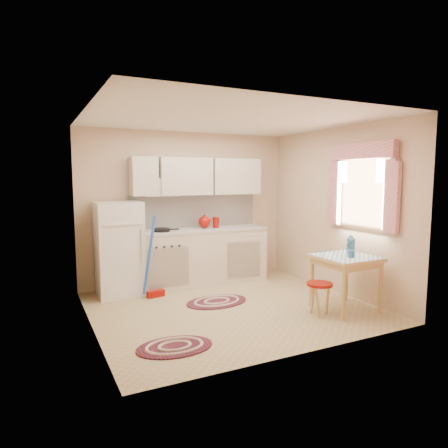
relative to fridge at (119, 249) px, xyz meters
The scene contains 14 objects.
room_shell 1.93m from the fridge, 36.17° to the right, with size 3.64×3.60×2.52m.
fridge is the anchor object (origin of this frame).
broom 0.57m from the fridge, 38.19° to the right, with size 0.28×0.12×1.20m, color blue, non-canonical shape.
base_cabinets 1.33m from the fridge, ahead, with size 2.25×0.60×0.88m, color beige.
countertop 1.32m from the fridge, ahead, with size 2.27×0.62×0.04m, color beige.
frying_pan 0.70m from the fridge, ahead, with size 0.27×0.27×0.05m, color black.
red_kettle 1.45m from the fridge, ahead, with size 0.22×0.20×0.22m, color #920C05, non-canonical shape.
red_canister 1.64m from the fridge, ahead, with size 0.10×0.10×0.16m, color #920C05.
table 3.26m from the fridge, 38.34° to the right, with size 0.72×0.72×0.72m, color tan.
stool 2.96m from the fridge, 43.80° to the right, with size 0.33×0.33×0.42m, color #920C05.
coffee_pot 3.33m from the fridge, 34.67° to the right, with size 0.14×0.12×0.27m, color #295A7F, non-canonical shape.
mug 3.29m from the fridge, 39.85° to the right, with size 0.09×0.09×0.10m, color #295A7F.
rug_center 1.66m from the fridge, 40.31° to the right, with size 0.91×0.61×0.02m, color maroon, non-canonical shape.
rug_left 2.27m from the fridge, 87.02° to the right, with size 0.81×0.54×0.02m, color maroon, non-canonical shape.
Camera 1 is at (-2.40, -4.68, 1.75)m, focal length 32.00 mm.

